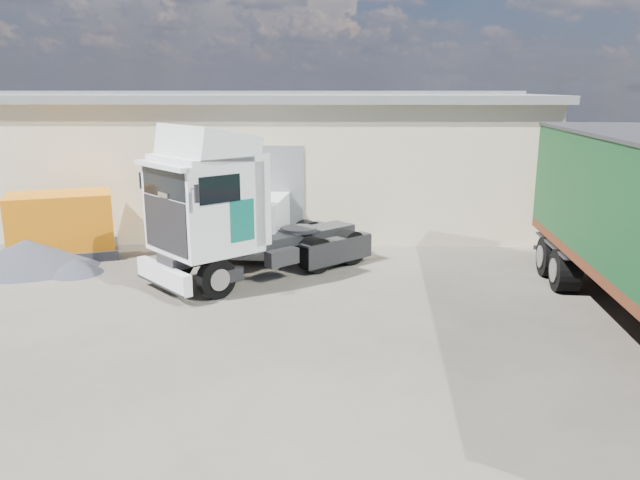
{
  "coord_description": "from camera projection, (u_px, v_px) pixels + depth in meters",
  "views": [
    {
      "loc": [
        1.15,
        -11.83,
        5.56
      ],
      "look_at": [
        0.78,
        3.0,
        1.93
      ],
      "focal_mm": 35.0,
      "sensor_mm": 36.0,
      "label": 1
    }
  ],
  "objects": [
    {
      "name": "ground",
      "position": [
        279.0,
        365.0,
        12.84
      ],
      "size": [
        120.0,
        120.0,
        0.0
      ],
      "primitive_type": "plane",
      "color": "#292621",
      "rests_on": "ground"
    },
    {
      "name": "warehouse",
      "position": [
        176.0,
        154.0,
        27.89
      ],
      "size": [
        30.6,
        12.6,
        5.42
      ],
      "color": "#B3AC8A",
      "rests_on": "ground"
    },
    {
      "name": "tractor_unit",
      "position": [
        231.0,
        216.0,
        18.11
      ],
      "size": [
        6.7,
        6.49,
        4.61
      ],
      "rotation": [
        0.0,
        0.0,
        -0.82
      ],
      "color": "black",
      "rests_on": "ground"
    },
    {
      "name": "panel_van",
      "position": [
        259.0,
        221.0,
        21.77
      ],
      "size": [
        2.42,
        5.01,
        1.98
      ],
      "rotation": [
        0.0,
        0.0,
        -0.09
      ],
      "color": "black",
      "rests_on": "ground"
    },
    {
      "name": "orange_skip",
      "position": [
        62.0,
        229.0,
        20.84
      ],
      "size": [
        4.01,
        3.25,
        2.17
      ],
      "rotation": [
        0.0,
        0.0,
        0.36
      ],
      "color": "#2D2D30",
      "rests_on": "ground"
    },
    {
      "name": "gravel_heap",
      "position": [
        25.0,
        254.0,
        19.74
      ],
      "size": [
        5.66,
        5.1,
        0.92
      ],
      "rotation": [
        0.0,
        0.0,
        0.17
      ],
      "color": "#1F2229",
      "rests_on": "ground"
    }
  ]
}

